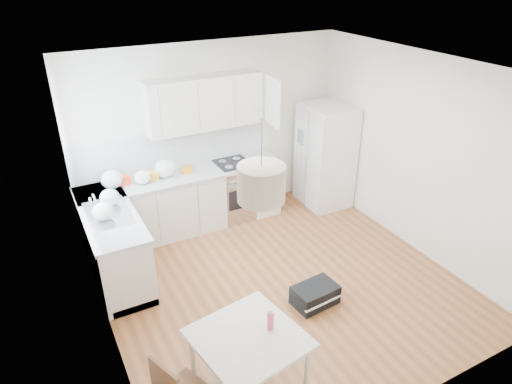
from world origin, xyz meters
The scene contains 28 objects.
floor centered at (0.00, 0.00, 0.00)m, with size 4.20×4.20×0.00m, color brown.
ceiling centered at (0.00, 0.00, 2.70)m, with size 4.20×4.20×0.00m, color white.
wall_back centered at (0.00, 2.10, 1.35)m, with size 4.20×4.20×0.00m, color silver.
wall_left centered at (-2.10, 0.00, 1.35)m, with size 4.20×4.20×0.00m, color silver.
wall_right centered at (2.10, 0.00, 1.35)m, with size 4.20×4.20×0.00m, color silver.
window_glassblock centered at (-2.09, 1.15, 1.75)m, with size 0.02×1.00×1.00m, color #BFE0F9.
cabinets_back centered at (-0.60, 1.80, 0.44)m, with size 3.00×0.60×0.88m, color beige.
cabinets_left centered at (-1.80, 1.20, 0.44)m, with size 0.60×1.80×0.88m, color beige.
counter_back centered at (-0.60, 1.80, 0.90)m, with size 3.02×0.64×0.04m, color #AFB1B4.
counter_left centered at (-1.80, 1.20, 0.90)m, with size 0.64×1.82×0.04m, color #AFB1B4.
backsplash_back centered at (-0.60, 2.09, 1.21)m, with size 3.00×0.01×0.58m, color white.
backsplash_left centered at (-2.09, 1.20, 1.21)m, with size 0.01×1.80×0.58m, color white.
upper_cabinets centered at (-0.15, 1.94, 1.88)m, with size 1.70×0.32×0.75m, color beige.
range_oven centered at (0.20, 1.80, 0.44)m, with size 0.50×0.61×0.88m, color #B1B4B6, non-canonical shape.
sink centered at (-1.80, 1.15, 0.92)m, with size 0.50×0.80×0.16m, color #B1B4B6, non-canonical shape.
refrigerator centered at (1.76, 1.55, 0.83)m, with size 0.80×0.83×1.66m, color white, non-canonical shape.
dining_table centered at (-1.12, -1.29, 0.64)m, with size 1.03×1.03×0.71m.
drink_bottle centered at (-0.89, -1.29, 0.82)m, with size 0.06×0.06×0.22m, color #E43F74.
gym_bag centered at (0.16, -0.54, 0.12)m, with size 0.53×0.34×0.24m, color black.
pendant_lamp centered at (-0.96, -1.24, 2.18)m, with size 0.38×0.38×0.29m, color tan.
grocery_bag_a centered at (-1.60, 1.81, 1.05)m, with size 0.29×0.24×0.26m, color white.
grocery_bag_b centered at (-1.20, 1.75, 1.02)m, with size 0.22×0.19×0.20m, color white.
grocery_bag_c centered at (-0.85, 1.81, 1.05)m, with size 0.30×0.25×0.27m, color white.
grocery_bag_d centered at (-1.73, 1.35, 1.03)m, with size 0.24×0.20×0.22m, color white.
grocery_bag_e centered at (-1.87, 1.01, 1.03)m, with size 0.25×0.21×0.23m, color white.
snack_orange centered at (-0.54, 1.80, 0.97)m, with size 0.15×0.09×0.10m, color orange.
snack_yellow centered at (-1.04, 1.81, 0.98)m, with size 0.18×0.11×0.12m, color orange.
snack_red centered at (-1.43, 1.86, 0.98)m, with size 0.17×0.11×0.12m, color red.
Camera 1 is at (-2.47, -3.99, 3.73)m, focal length 32.00 mm.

